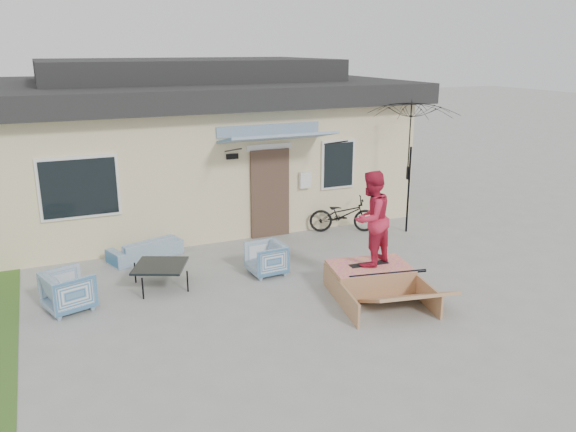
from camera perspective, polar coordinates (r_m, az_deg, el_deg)
name	(u,v)px	position (r m, az deg, el deg)	size (l,w,h in m)	color
ground	(315,321)	(9.74, 2.67, -10.33)	(90.00, 90.00, 0.00)	gray
house	(189,137)	(16.43, -9.75, 7.64)	(10.80, 8.49, 4.10)	beige
loveseat	(145,245)	(12.72, -13.92, -2.78)	(1.56, 0.46, 0.61)	#306594
armchair_left	(68,289)	(10.67, -20.86, -6.73)	(0.75, 0.70, 0.77)	#306594
armchair_right	(266,257)	(11.51, -2.16, -4.08)	(0.69, 0.64, 0.71)	#306594
coffee_table	(161,276)	(11.19, -12.44, -5.79)	(0.91, 0.91, 0.45)	black
bicycle	(343,211)	(14.13, 5.46, 0.51)	(0.57, 1.64, 1.05)	black
patio_umbrella	(410,161)	(14.09, 11.97, 5.29)	(2.69, 2.61, 2.20)	black
skate_ramp	(369,278)	(10.91, 8.02, -6.06)	(1.45, 1.94, 0.48)	#A3734B
skateboard	(369,264)	(10.85, 7.99, -4.66)	(0.76, 0.19, 0.05)	black
skater	(371,217)	(10.56, 8.18, -0.10)	(0.86, 0.66, 1.76)	#C1213E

